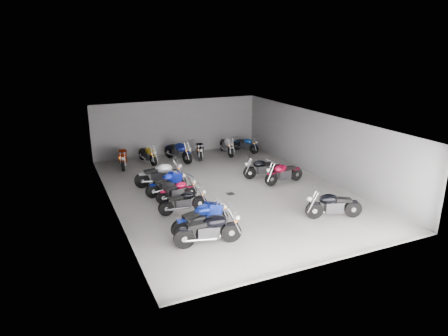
% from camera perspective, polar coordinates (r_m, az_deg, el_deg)
% --- Properties ---
extents(ground, '(14.00, 14.00, 0.00)m').
position_cam_1_polar(ground, '(18.19, 0.25, -3.18)').
color(ground, '#989690').
rests_on(ground, ground).
extents(wall_back, '(10.00, 0.10, 3.20)m').
position_cam_1_polar(wall_back, '(24.05, -6.65, 5.85)').
color(wall_back, slate).
rests_on(wall_back, ground).
extents(wall_left, '(0.10, 14.00, 3.20)m').
position_cam_1_polar(wall_left, '(16.36, -15.92, -0.36)').
color(wall_left, slate).
rests_on(wall_left, ground).
extents(wall_right, '(0.10, 14.00, 3.20)m').
position_cam_1_polar(wall_right, '(20.19, 13.33, 3.21)').
color(wall_right, slate).
rests_on(wall_right, ground).
extents(ceiling, '(10.00, 14.00, 0.04)m').
position_cam_1_polar(ceiling, '(17.31, 0.27, 6.83)').
color(ceiling, black).
rests_on(ceiling, wall_back).
extents(drain_grate, '(0.32, 0.32, 0.01)m').
position_cam_1_polar(drain_grate, '(17.76, 0.92, -3.69)').
color(drain_grate, black).
rests_on(drain_grate, ground).
extents(motorcycle_left_a, '(2.30, 0.55, 1.01)m').
position_cam_1_polar(motorcycle_left_a, '(13.30, -2.18, -8.77)').
color(motorcycle_left_a, black).
rests_on(motorcycle_left_a, ground).
extents(motorcycle_left_b, '(2.24, 0.54, 0.99)m').
position_cam_1_polar(motorcycle_left_b, '(14.14, -3.26, -7.17)').
color(motorcycle_left_b, black).
rests_on(motorcycle_left_b, ground).
extents(motorcycle_left_c, '(1.98, 0.38, 0.87)m').
position_cam_1_polar(motorcycle_left_c, '(15.77, -5.80, -4.77)').
color(motorcycle_left_c, black).
rests_on(motorcycle_left_c, ground).
extents(motorcycle_left_d, '(1.86, 0.42, 0.82)m').
position_cam_1_polar(motorcycle_left_d, '(16.97, -6.68, -3.26)').
color(motorcycle_left_d, black).
rests_on(motorcycle_left_d, ground).
extents(motorcycle_left_e, '(2.00, 0.68, 0.90)m').
position_cam_1_polar(motorcycle_left_e, '(17.77, -8.13, -2.19)').
color(motorcycle_left_e, black).
rests_on(motorcycle_left_e, ground).
extents(motorcycle_left_f, '(2.30, 0.47, 1.01)m').
position_cam_1_polar(motorcycle_left_f, '(18.81, -9.18, -0.92)').
color(motorcycle_left_f, black).
rests_on(motorcycle_left_f, ground).
extents(motorcycle_right_a, '(2.13, 0.84, 0.97)m').
position_cam_1_polar(motorcycle_right_a, '(15.78, 15.34, -5.12)').
color(motorcycle_right_a, black).
rests_on(motorcycle_right_a, ground).
extents(motorcycle_right_d, '(2.14, 0.47, 0.94)m').
position_cam_1_polar(motorcycle_right_d, '(19.13, 8.52, -0.70)').
color(motorcycle_right_d, black).
rests_on(motorcycle_right_d, ground).
extents(motorcycle_right_e, '(2.07, 0.55, 0.91)m').
position_cam_1_polar(motorcycle_right_e, '(19.75, 5.62, -0.03)').
color(motorcycle_right_e, black).
rests_on(motorcycle_right_e, ground).
extents(motorcycle_back_a, '(0.65, 2.19, 0.97)m').
position_cam_1_polar(motorcycle_back_a, '(22.01, -14.18, 1.44)').
color(motorcycle_back_a, black).
rests_on(motorcycle_back_a, ground).
extents(motorcycle_back_b, '(0.59, 2.07, 0.92)m').
position_cam_1_polar(motorcycle_back_b, '(22.50, -10.84, 1.94)').
color(motorcycle_back_b, black).
rests_on(motorcycle_back_b, ground).
extents(motorcycle_back_c, '(0.93, 2.31, 1.05)m').
position_cam_1_polar(motorcycle_back_c, '(22.59, -6.54, 2.40)').
color(motorcycle_back_c, black).
rests_on(motorcycle_back_c, ground).
extents(motorcycle_back_d, '(0.61, 1.94, 0.86)m').
position_cam_1_polar(motorcycle_back_d, '(23.15, -3.59, 2.60)').
color(motorcycle_back_d, black).
rests_on(motorcycle_back_d, ground).
extents(motorcycle_back_e, '(0.50, 2.22, 0.98)m').
position_cam_1_polar(motorcycle_back_e, '(23.82, 0.42, 3.22)').
color(motorcycle_back_e, black).
rests_on(motorcycle_back_e, ground).
extents(motorcycle_back_f, '(0.91, 1.84, 0.86)m').
position_cam_1_polar(motorcycle_back_f, '(24.39, 3.11, 3.38)').
color(motorcycle_back_f, black).
rests_on(motorcycle_back_f, ground).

